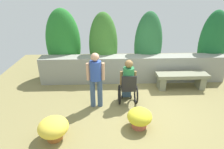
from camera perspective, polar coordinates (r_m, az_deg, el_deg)
ground_plane at (r=5.50m, az=8.77°, el=-9.70°), size 10.17×10.17×0.00m
stone_retaining_wall at (r=6.85m, az=6.31°, el=1.78°), size 6.48×0.55×0.93m
hedge_backdrop at (r=7.12m, az=3.32°, el=9.04°), size 6.66×1.01×2.48m
stone_bench at (r=6.70m, az=20.12°, el=-1.07°), size 1.68×0.46×0.53m
person_in_wheelchair at (r=5.39m, az=4.79°, el=-2.60°), size 0.53×0.66×1.33m
person_standing_companion at (r=5.10m, az=-4.90°, el=-0.73°), size 0.49×0.30×1.56m
flower_pot_purple_near at (r=4.46m, az=-17.10°, el=-15.07°), size 0.66×0.66×0.51m
flower_pot_terracotta_by_wall at (r=4.65m, az=8.23°, el=-12.66°), size 0.58×0.58×0.49m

